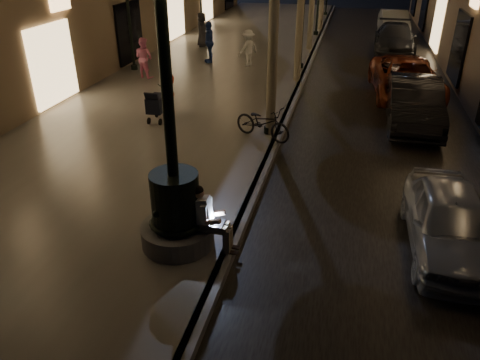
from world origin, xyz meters
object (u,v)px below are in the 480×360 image
(car_fifth, at_px, (394,23))
(pedestrian_white, at_px, (248,48))
(stroller, at_px, (157,104))
(pedestrian_blue, at_px, (209,42))
(seated_man_laptop, at_px, (207,216))
(fountain_lamppost, at_px, (175,198))
(pedestrian_pink, at_px, (144,58))
(pedestrian_dark, at_px, (202,30))
(bicycle, at_px, (263,123))
(car_rear, at_px, (395,39))
(lamp_curb_a, at_px, (272,29))
(car_third, at_px, (406,78))
(car_front, at_px, (449,222))
(pedestrian_red, at_px, (167,87))
(car_second, at_px, (414,103))

(car_fifth, xyz_separation_m, pedestrian_white, (-6.85, -10.19, 0.27))
(stroller, relative_size, pedestrian_blue, 0.63)
(seated_man_laptop, relative_size, pedestrian_white, 0.83)
(fountain_lamppost, distance_m, pedestrian_pink, 12.18)
(pedestrian_dark, height_order, bicycle, pedestrian_dark)
(car_rear, height_order, pedestrian_dark, pedestrian_dark)
(car_rear, distance_m, pedestrian_blue, 9.90)
(lamp_curb_a, relative_size, stroller, 4.15)
(fountain_lamppost, xyz_separation_m, pedestrian_blue, (-3.54, 14.06, -0.09))
(car_rear, bearing_deg, car_third, -88.46)
(car_third, bearing_deg, stroller, -151.63)
(seated_man_laptop, relative_size, car_front, 0.36)
(stroller, height_order, car_rear, car_rear)
(car_third, relative_size, pedestrian_red, 2.92)
(fountain_lamppost, xyz_separation_m, pedestrian_pink, (-5.40, 10.92, -0.20))
(car_third, xyz_separation_m, pedestrian_white, (-6.65, 2.48, 0.29))
(car_rear, height_order, car_fifth, car_fifth)
(car_second, bearing_deg, seated_man_laptop, -117.49)
(stroller, distance_m, pedestrian_blue, 7.93)
(stroller, bearing_deg, seated_man_laptop, -60.00)
(car_front, distance_m, bicycle, 6.17)
(car_third, xyz_separation_m, pedestrian_pink, (-10.40, -0.40, 0.31))
(lamp_curb_a, distance_m, car_front, 6.93)
(pedestrian_pink, bearing_deg, fountain_lamppost, 134.03)
(stroller, xyz_separation_m, pedestrian_white, (1.26, 7.64, 0.21))
(pedestrian_blue, height_order, bicycle, pedestrian_blue)
(fountain_lamppost, relative_size, car_fifth, 1.19)
(lamp_curb_a, relative_size, pedestrian_pink, 2.95)
(car_front, distance_m, car_second, 6.99)
(lamp_curb_a, bearing_deg, car_second, 27.90)
(fountain_lamppost, xyz_separation_m, pedestrian_white, (-1.65, 13.79, -0.22))
(car_front, height_order, pedestrian_dark, pedestrian_dark)
(pedestrian_red, bearing_deg, car_second, -54.06)
(car_second, relative_size, car_fifth, 1.02)
(pedestrian_white, distance_m, pedestrian_dark, 4.80)
(pedestrian_red, bearing_deg, stroller, -153.96)
(pedestrian_white, bearing_deg, car_fifth, -177.72)
(lamp_curb_a, bearing_deg, pedestrian_blue, 117.73)
(pedestrian_pink, bearing_deg, car_fifth, -111.32)
(stroller, distance_m, car_third, 9.43)
(car_rear, xyz_separation_m, pedestrian_dark, (-9.91, -1.73, 0.35))
(car_rear, xyz_separation_m, pedestrian_pink, (-10.40, -8.13, 0.30))
(pedestrian_blue, height_order, pedestrian_dark, pedestrian_blue)
(seated_man_laptop, bearing_deg, pedestrian_blue, 106.44)
(fountain_lamppost, bearing_deg, pedestrian_pink, 116.31)
(car_second, distance_m, bicycle, 5.18)
(car_fifth, bearing_deg, car_front, -93.31)
(car_front, bearing_deg, bicycle, 135.10)
(pedestrian_red, distance_m, pedestrian_dark, 10.48)
(car_second, distance_m, car_third, 3.03)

